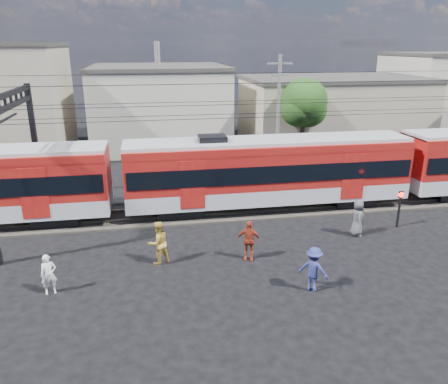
{
  "coord_description": "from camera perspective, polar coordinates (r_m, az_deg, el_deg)",
  "views": [
    {
      "loc": [
        -3.19,
        -15.08,
        9.19
      ],
      "look_at": [
        0.33,
        5.0,
        2.24
      ],
      "focal_mm": 35.0,
      "sensor_mm": 36.0,
      "label": 1
    }
  ],
  "objects": [
    {
      "name": "pedestrian_b",
      "position": [
        19.32,
        -8.57,
        -6.55
      ],
      "size": [
        1.19,
        1.1,
        1.96
      ],
      "primitive_type": "imported",
      "rotation": [
        0.0,
        0.0,
        3.63
      ],
      "color": "gold",
      "rests_on": "ground"
    },
    {
      "name": "rail_far",
      "position": [
        25.67,
        -2.17,
        -1.74
      ],
      "size": [
        70.0,
        0.12,
        0.12
      ],
      "primitive_type": "cube",
      "color": "#59544C",
      "rests_on": "track_bed"
    },
    {
      "name": "pedestrian_c",
      "position": [
        17.49,
        11.62,
        -9.84
      ],
      "size": [
        1.35,
        1.27,
        1.83
      ],
      "primitive_type": "imported",
      "rotation": [
        0.0,
        0.0,
        2.47
      ],
      "color": "navy",
      "rests_on": "ground"
    },
    {
      "name": "pedestrian_d",
      "position": [
        19.46,
        3.22,
        -6.32
      ],
      "size": [
        1.18,
        0.76,
        1.86
      ],
      "primitive_type": "imported",
      "rotation": [
        0.0,
        0.0,
        -0.31
      ],
      "color": "#9C321C",
      "rests_on": "ground"
    },
    {
      "name": "pedestrian_a",
      "position": [
        18.28,
        -21.92,
        -9.95
      ],
      "size": [
        0.68,
        0.54,
        1.62
      ],
      "primitive_type": "imported",
      "rotation": [
        0.0,
        0.0,
        0.29
      ],
      "color": "white",
      "rests_on": "ground"
    },
    {
      "name": "utility_pole_mid",
      "position": [
        31.79,
        7.09,
        10.26
      ],
      "size": [
        1.8,
        0.24,
        8.5
      ],
      "color": "slate",
      "rests_on": "ground"
    },
    {
      "name": "ground",
      "position": [
        17.94,
        1.76,
        -12.0
      ],
      "size": [
        120.0,
        120.0,
        0.0
      ],
      "primitive_type": "plane",
      "color": "black",
      "rests_on": "ground"
    },
    {
      "name": "crossing_signal",
      "position": [
        24.41,
        22.0,
        -1.26
      ],
      "size": [
        0.29,
        0.29,
        1.99
      ],
      "color": "black",
      "rests_on": "ground"
    },
    {
      "name": "catenary",
      "position": [
        24.06,
        -23.12,
        7.63
      ],
      "size": [
        70.0,
        9.3,
        7.52
      ],
      "color": "black",
      "rests_on": "ground"
    },
    {
      "name": "rail_near",
      "position": [
        24.29,
        -1.68,
        -2.96
      ],
      "size": [
        70.0,
        0.12,
        0.12
      ],
      "primitive_type": "cube",
      "color": "#59544C",
      "rests_on": "track_bed"
    },
    {
      "name": "pedestrian_e",
      "position": [
        22.82,
        17.04,
        -3.25
      ],
      "size": [
        0.79,
        1.03,
        1.87
      ],
      "primitive_type": "imported",
      "rotation": [
        0.0,
        0.0,
        1.34
      ],
      "color": "#4B4B50",
      "rests_on": "ground"
    },
    {
      "name": "track_bed",
      "position": [
        25.02,
        -1.93,
        -2.59
      ],
      "size": [
        70.0,
        3.4,
        0.12
      ],
      "primitive_type": "cube",
      "color": "#2D2823",
      "rests_on": "ground"
    },
    {
      "name": "commuter_train",
      "position": [
        25.0,
        6.26,
        2.95
      ],
      "size": [
        50.3,
        3.08,
        4.17
      ],
      "color": "black",
      "rests_on": "ground"
    },
    {
      "name": "tree_near",
      "position": [
        35.69,
        10.64,
        11.22
      ],
      "size": [
        3.82,
        3.64,
        6.72
      ],
      "color": "#382619",
      "rests_on": "ground"
    },
    {
      "name": "building_mideast",
      "position": [
        43.11,
        13.89,
        10.24
      ],
      "size": [
        16.32,
        10.2,
        6.3
      ],
      "color": "tan",
      "rests_on": "ground"
    },
    {
      "name": "building_midwest",
      "position": [
        42.46,
        -8.41,
        11.14
      ],
      "size": [
        12.24,
        12.24,
        7.3
      ],
      "color": "#BDB8A5",
      "rests_on": "ground"
    },
    {
      "name": "building_east",
      "position": [
        53.42,
        26.42,
        11.52
      ],
      "size": [
        10.2,
        10.2,
        8.3
      ],
      "color": "#BDB8A5",
      "rests_on": "ground"
    }
  ]
}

